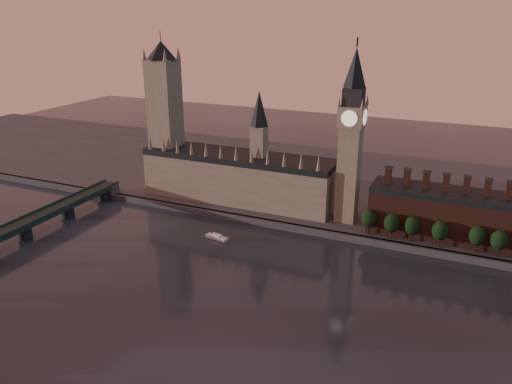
% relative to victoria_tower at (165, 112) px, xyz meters
% --- Properties ---
extents(ground, '(900.00, 900.00, 0.00)m').
position_rel_victoria_tower_xyz_m(ground, '(120.00, -115.00, -59.09)').
color(ground, black).
rests_on(ground, ground).
extents(north_bank, '(900.00, 182.00, 4.00)m').
position_rel_victoria_tower_xyz_m(north_bank, '(120.00, 63.04, -57.09)').
color(north_bank, '#444348').
rests_on(north_bank, ground).
extents(palace_of_westminster, '(130.00, 30.30, 74.00)m').
position_rel_victoria_tower_xyz_m(palace_of_westminster, '(55.59, -0.09, -37.46)').
color(palace_of_westminster, gray).
rests_on(palace_of_westminster, north_bank).
extents(victoria_tower, '(24.00, 24.00, 108.00)m').
position_rel_victoria_tower_xyz_m(victoria_tower, '(0.00, 0.00, 0.00)').
color(victoria_tower, gray).
rests_on(victoria_tower, north_bank).
extents(big_ben, '(15.00, 15.00, 107.00)m').
position_rel_victoria_tower_xyz_m(big_ben, '(130.00, -5.00, -2.26)').
color(big_ben, gray).
rests_on(big_ben, north_bank).
extents(chimney_block, '(110.00, 25.00, 37.00)m').
position_rel_victoria_tower_xyz_m(chimney_block, '(200.00, -5.00, -41.27)').
color(chimney_block, '#4B261C').
rests_on(chimney_block, north_bank).
extents(embankment_tree_0, '(8.60, 8.60, 14.88)m').
position_rel_victoria_tower_xyz_m(embankment_tree_0, '(146.83, -19.91, -45.62)').
color(embankment_tree_0, black).
rests_on(embankment_tree_0, north_bank).
extents(embankment_tree_1, '(8.60, 8.60, 14.88)m').
position_rel_victoria_tower_xyz_m(embankment_tree_1, '(159.71, -21.11, -45.62)').
color(embankment_tree_1, black).
rests_on(embankment_tree_1, north_bank).
extents(embankment_tree_2, '(8.60, 8.60, 14.88)m').
position_rel_victoria_tower_xyz_m(embankment_tree_2, '(170.53, -19.96, -45.62)').
color(embankment_tree_2, black).
rests_on(embankment_tree_2, north_bank).
extents(embankment_tree_3, '(8.60, 8.60, 14.88)m').
position_rel_victoria_tower_xyz_m(embankment_tree_3, '(185.16, -21.20, -45.62)').
color(embankment_tree_3, black).
rests_on(embankment_tree_3, north_bank).
extents(embankment_tree_4, '(8.60, 8.60, 14.88)m').
position_rel_victoria_tower_xyz_m(embankment_tree_4, '(203.64, -19.66, -45.62)').
color(embankment_tree_4, black).
rests_on(embankment_tree_4, north_bank).
extents(embankment_tree_5, '(8.60, 8.60, 14.88)m').
position_rel_victoria_tower_xyz_m(embankment_tree_5, '(214.03, -21.12, -45.62)').
color(embankment_tree_5, black).
rests_on(embankment_tree_5, north_bank).
extents(river_boat, '(14.26, 6.01, 2.76)m').
position_rel_victoria_tower_xyz_m(river_boat, '(66.42, -53.21, -58.03)').
color(river_boat, silver).
rests_on(river_boat, ground).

